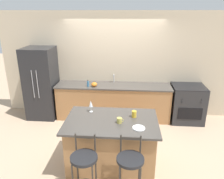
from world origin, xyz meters
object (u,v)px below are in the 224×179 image
bar_stool_far (130,166)px  tumbler_cup (134,114)px  pumpkin_decoration (94,84)px  soap_bottle (88,84)px  bar_stool_near (84,165)px  wine_glass (91,104)px  dinner_plate (139,128)px  coffee_mug (119,120)px  oven_range (187,103)px  refrigerator (42,83)px

bar_stool_far → tumbler_cup: size_ratio=8.92×
pumpkin_decoration → soap_bottle: bearing=178.7°
bar_stool_near → pumpkin_decoration: 2.58m
bar_stool_near → bar_stool_far: same height
bar_stool_far → wine_glass: bearing=124.8°
pumpkin_decoration → dinner_plate: bearing=-62.9°
coffee_mug → pumpkin_decoration: bearing=111.1°
oven_range → wine_glass: (-2.17, -1.62, 0.62)m
oven_range → dinner_plate: 2.58m
refrigerator → pumpkin_decoration: refrigerator is taller
coffee_mug → soap_bottle: bearing=115.1°
oven_range → wine_glass: 2.78m
tumbler_cup → soap_bottle: size_ratio=0.70×
oven_range → bar_stool_far: bar_stool_far is taller
soap_bottle → bar_stool_near: bearing=-80.9°
bar_stool_far → dinner_plate: bearing=76.1°
refrigerator → soap_bottle: (1.24, -0.12, 0.06)m
dinner_plate → tumbler_cup: 0.39m
oven_range → bar_stool_far: bearing=-118.3°
dinner_plate → coffee_mug: size_ratio=1.78×
oven_range → refrigerator: bearing=-179.7°
refrigerator → bar_stool_far: (2.30, -2.65, -0.31)m
dinner_plate → tumbler_cup: size_ratio=1.78×
bar_stool_far → wine_glass: size_ratio=4.72×
dinner_plate → soap_bottle: bearing=120.4°
bar_stool_far → pumpkin_decoration: pumpkin_decoration is taller
refrigerator → bar_stool_far: 3.53m
coffee_mug → pumpkin_decoration: (-0.72, 1.87, -0.02)m
bar_stool_far → refrigerator: bearing=130.9°
bar_stool_near → coffee_mug: size_ratio=8.91×
tumbler_cup → soap_bottle: (-1.12, 1.64, -0.02)m
wine_glass → soap_bottle: (-0.33, 1.48, -0.11)m
bar_stool_near → tumbler_cup: size_ratio=8.92×
bar_stool_far → tumbler_cup: (0.06, 0.89, 0.39)m
dinner_plate → wine_glass: size_ratio=0.94×
bar_stool_near → soap_bottle: (-0.41, 2.55, 0.37)m
bar_stool_far → dinner_plate: (0.13, 0.51, 0.34)m
dinner_plate → coffee_mug: bearing=153.7°
dinner_plate → wine_glass: bearing=147.6°
wine_glass → pumpkin_decoration: size_ratio=1.53×
refrigerator → bar_stool_near: size_ratio=1.78×
dinner_plate → refrigerator: bearing=138.5°
refrigerator → oven_range: (3.74, 0.02, -0.45)m
dinner_plate → soap_bottle: 2.35m
wine_glass → dinner_plate: bearing=-32.4°
refrigerator → tumbler_cup: size_ratio=15.87×
oven_range → pumpkin_decoration: size_ratio=6.54×
dinner_plate → tumbler_cup: tumbler_cup is taller
refrigerator → dinner_plate: (2.43, -2.15, 0.02)m
refrigerator → coffee_mug: 2.91m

